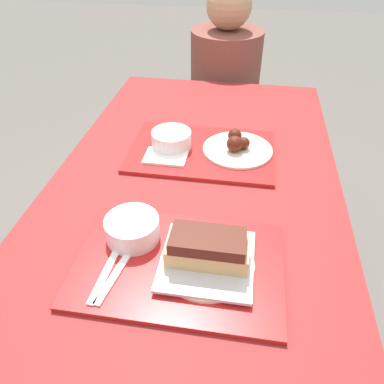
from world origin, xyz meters
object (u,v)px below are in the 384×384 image
at_px(tray_near, 179,264).
at_px(bowl_coleslaw_near, 132,228).
at_px(brisket_sandwich_plate, 207,254).
at_px(wings_plate_far, 237,146).
at_px(bowl_coleslaw_far, 171,139).
at_px(person_seated_across, 225,71).
at_px(tray_far, 203,151).

relative_size(tray_near, bowl_coleslaw_near, 3.61).
bearing_deg(brisket_sandwich_plate, wings_plate_far, 85.96).
bearing_deg(bowl_coleslaw_far, person_seated_across, 82.77).
bearing_deg(tray_far, tray_near, -88.62).
xyz_separation_m(tray_far, bowl_coleslaw_far, (-0.10, 0.00, 0.04)).
distance_m(brisket_sandwich_plate, wings_plate_far, 0.48).
xyz_separation_m(bowl_coleslaw_near, brisket_sandwich_plate, (0.18, -0.06, 0.00)).
distance_m(bowl_coleslaw_far, wings_plate_far, 0.21).
bearing_deg(tray_near, bowl_coleslaw_near, 153.58).
bearing_deg(bowl_coleslaw_near, tray_far, 75.19).
distance_m(bowl_coleslaw_near, person_seated_across, 1.24).
bearing_deg(wings_plate_far, bowl_coleslaw_far, -176.28).
height_order(tray_near, bowl_coleslaw_near, bowl_coleslaw_near).
bearing_deg(brisket_sandwich_plate, bowl_coleslaw_near, 163.14).
distance_m(tray_far, bowl_coleslaw_far, 0.11).
distance_m(tray_far, person_seated_across, 0.82).
xyz_separation_m(tray_near, bowl_coleslaw_near, (-0.12, 0.06, 0.04)).
bearing_deg(tray_near, person_seated_across, 90.41).
relative_size(tray_near, brisket_sandwich_plate, 2.20).
relative_size(tray_near, tray_far, 1.00).
relative_size(bowl_coleslaw_near, brisket_sandwich_plate, 0.61).
distance_m(tray_near, bowl_coleslaw_far, 0.49).
height_order(bowl_coleslaw_near, bowl_coleslaw_far, same).
relative_size(tray_far, bowl_coleslaw_near, 3.61).
xyz_separation_m(tray_near, person_seated_across, (-0.01, 1.29, -0.04)).
height_order(tray_near, wings_plate_far, wings_plate_far).
bearing_deg(tray_near, brisket_sandwich_plate, 4.45).
height_order(brisket_sandwich_plate, bowl_coleslaw_far, brisket_sandwich_plate).
distance_m(brisket_sandwich_plate, bowl_coleslaw_far, 0.50).
height_order(tray_far, brisket_sandwich_plate, brisket_sandwich_plate).
bearing_deg(wings_plate_far, tray_far, -172.29).
bearing_deg(tray_far, brisket_sandwich_plate, -81.17).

